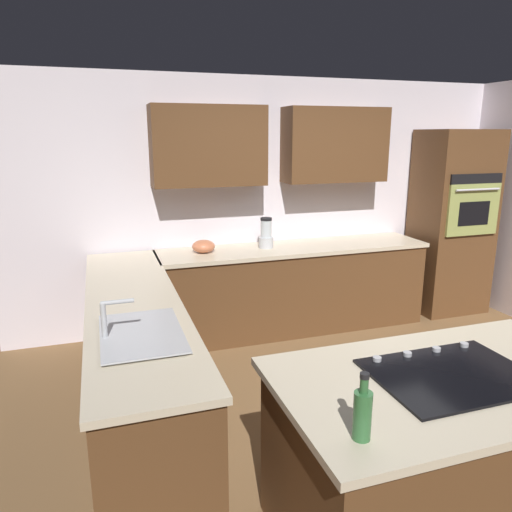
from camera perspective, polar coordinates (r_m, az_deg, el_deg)
name	(u,v)px	position (r m, az deg, el deg)	size (l,w,h in m)	color
ground_plane	(392,410)	(3.97, 15.81, -17.10)	(14.00, 14.00, 0.00)	brown
wall_back	(286,188)	(5.21, 3.61, 7.98)	(6.00, 0.44, 2.60)	silver
lower_cabinets_back	(294,290)	(5.13, 4.49, -3.99)	(2.80, 0.60, 0.86)	brown
countertop_back	(295,248)	(5.01, 4.59, 0.91)	(2.84, 0.64, 0.04)	beige
lower_cabinets_side	(137,361)	(3.69, -13.91, -11.93)	(0.60, 2.90, 0.86)	brown
countertop_side	(133,302)	(3.51, -14.35, -5.32)	(0.64, 2.94, 0.04)	beige
island_base	(442,460)	(2.80, 21.20, -21.63)	(1.63, 0.90, 0.86)	brown
island_top	(451,380)	(2.57, 22.11, -13.42)	(1.71, 0.98, 0.04)	beige
wall_oven	(452,222)	(5.99, 22.15, 3.70)	(0.80, 0.66, 2.08)	brown
sink_unit	(140,333)	(2.88, -13.57, -8.84)	(0.46, 0.70, 0.23)	#515456
cooktop	(451,374)	(2.57, 22.09, -12.82)	(0.76, 0.56, 0.03)	black
blender	(266,235)	(4.90, 1.20, 2.51)	(0.15, 0.15, 0.31)	silver
mixing_bowl	(204,246)	(4.75, -6.23, 1.15)	(0.22, 0.22, 0.12)	#CC724C
oil_bottle	(362,413)	(1.95, 12.48, -17.69)	(0.07, 0.07, 0.27)	#336B38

